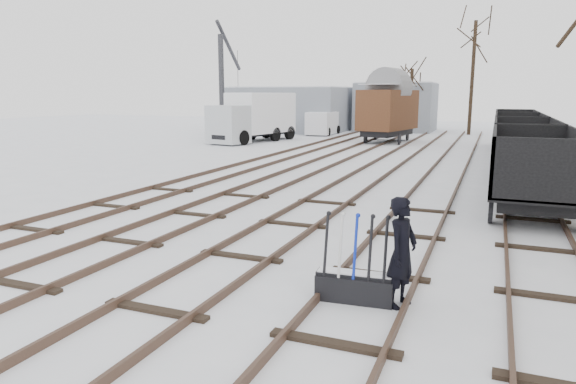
# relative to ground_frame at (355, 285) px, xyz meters

# --- Properties ---
(ground) EXTENTS (120.00, 120.00, 0.00)m
(ground) POSITION_rel_ground_frame_xyz_m (-2.85, 1.35, -0.28)
(ground) COLOR white
(ground) RESTS_ON ground
(tracks) EXTENTS (13.90, 52.00, 0.16)m
(tracks) POSITION_rel_ground_frame_xyz_m (-2.85, 15.02, -0.21)
(tracks) COLOR black
(tracks) RESTS_ON ground
(shed_left) EXTENTS (10.00, 8.00, 4.10)m
(shed_left) POSITION_rel_ground_frame_xyz_m (-15.85, 37.35, 1.76)
(shed_left) COLOR gray
(shed_left) RESTS_ON ground
(shed_right) EXTENTS (7.00, 6.00, 4.50)m
(shed_right) POSITION_rel_ground_frame_xyz_m (-6.85, 41.35, 1.96)
(shed_right) COLOR gray
(shed_right) RESTS_ON ground
(ground_frame) EXTENTS (1.33, 0.52, 1.49)m
(ground_frame) POSITION_rel_ground_frame_xyz_m (0.00, 0.00, 0.00)
(ground_frame) COLOR black
(ground_frame) RESTS_ON ground
(worker) EXTENTS (0.62, 0.77, 1.84)m
(worker) POSITION_rel_ground_frame_xyz_m (0.75, 0.10, 0.63)
(worker) COLOR black
(worker) RESTS_ON ground
(freight_wagon_a) EXTENTS (2.38, 5.95, 2.43)m
(freight_wagon_a) POSITION_rel_ground_frame_xyz_m (3.15, 8.48, 0.64)
(freight_wagon_a) COLOR black
(freight_wagon_a) RESTS_ON ground
(freight_wagon_b) EXTENTS (2.38, 5.95, 2.43)m
(freight_wagon_b) POSITION_rel_ground_frame_xyz_m (3.15, 14.88, 0.64)
(freight_wagon_b) COLOR black
(freight_wagon_b) RESTS_ON ground
(freight_wagon_c) EXTENTS (2.38, 5.95, 2.43)m
(freight_wagon_c) POSITION_rel_ground_frame_xyz_m (3.15, 21.28, 0.64)
(freight_wagon_c) COLOR black
(freight_wagon_c) RESTS_ON ground
(freight_wagon_d) EXTENTS (2.38, 5.95, 2.43)m
(freight_wagon_d) POSITION_rel_ground_frame_xyz_m (3.15, 27.68, 0.64)
(freight_wagon_d) COLOR black
(freight_wagon_d) RESTS_ON ground
(box_van_wagon) EXTENTS (3.91, 5.87, 4.12)m
(box_van_wagon) POSITION_rel_ground_frame_xyz_m (-5.27, 29.35, 2.12)
(box_van_wagon) COLOR black
(box_van_wagon) RESTS_ON ground
(lorry) EXTENTS (3.71, 8.10, 3.54)m
(lorry) POSITION_rel_ground_frame_xyz_m (-14.40, 26.00, 1.54)
(lorry) COLOR black
(lorry) RESTS_ON ground
(panel_van) EXTENTS (2.08, 4.50, 1.95)m
(panel_van) POSITION_rel_ground_frame_xyz_m (-11.75, 34.15, 0.73)
(panel_van) COLOR white
(panel_van) RESTS_ON ground
(crane) EXTENTS (2.10, 5.58, 9.42)m
(crane) POSITION_rel_ground_frame_xyz_m (-19.81, 31.23, 2.20)
(crane) COLOR #2E2E33
(crane) RESTS_ON ground
(tree_far_left) EXTENTS (0.30, 0.30, 5.61)m
(tree_far_left) POSITION_rel_ground_frame_xyz_m (-5.11, 38.65, 2.52)
(tree_far_left) COLOR black
(tree_far_left) RESTS_ON ground
(tree_far_right) EXTENTS (0.30, 0.30, 9.40)m
(tree_far_right) POSITION_rel_ground_frame_xyz_m (-0.11, 38.65, 4.42)
(tree_far_right) COLOR black
(tree_far_right) RESTS_ON ground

